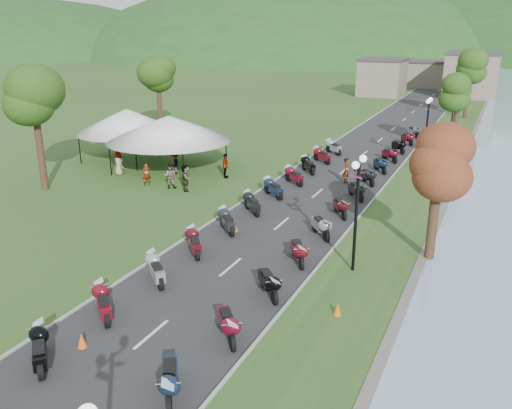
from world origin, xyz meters
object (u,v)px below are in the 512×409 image
at_px(pedestrian_c, 175,174).
at_px(pedestrian_b, 171,188).
at_px(pedestrian_a, 147,186).
at_px(vendor_tent_main, 170,143).

bearing_deg(pedestrian_c, pedestrian_b, 8.63).
height_order(pedestrian_a, pedestrian_b, pedestrian_b).
bearing_deg(pedestrian_b, vendor_tent_main, -79.33).
relative_size(pedestrian_a, pedestrian_b, 0.94).
bearing_deg(vendor_tent_main, pedestrian_c, -42.63).
xyz_separation_m(vendor_tent_main, pedestrian_b, (2.53, -3.87, -2.00)).
height_order(vendor_tent_main, pedestrian_a, vendor_tent_main).
xyz_separation_m(vendor_tent_main, pedestrian_c, (0.96, -0.88, -2.00)).
relative_size(vendor_tent_main, pedestrian_b, 3.62).
relative_size(pedestrian_b, pedestrian_c, 1.03).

